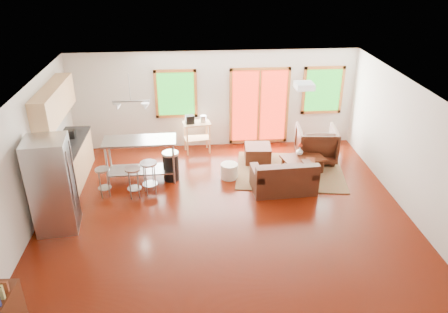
{
  "coord_description": "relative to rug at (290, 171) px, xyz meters",
  "views": [
    {
      "loc": [
        -0.63,
        -7.49,
        5.06
      ],
      "look_at": [
        0.0,
        0.3,
        1.2
      ],
      "focal_mm": 35.0,
      "sensor_mm": 36.0,
      "label": 1
    }
  ],
  "objects": [
    {
      "name": "window_left",
      "position": [
        -2.73,
        1.7,
        1.49
      ],
      "size": [
        1.1,
        0.05,
        1.3
      ],
      "color": "#155C15",
      "rests_on": "back_wall"
    },
    {
      "name": "ceiling",
      "position": [
        -1.73,
        -1.76,
        2.6
      ],
      "size": [
        7.5,
        7.0,
        0.02
      ],
      "primitive_type": "cube",
      "color": "silver",
      "rests_on": "ground"
    },
    {
      "name": "french_doors",
      "position": [
        -0.53,
        1.7,
        1.09
      ],
      "size": [
        1.6,
        0.05,
        2.1
      ],
      "color": "red",
      "rests_on": "back_wall"
    },
    {
      "name": "book",
      "position": [
        0.31,
        -0.21,
        0.54
      ],
      "size": [
        0.23,
        0.09,
        0.3
      ],
      "primitive_type": "imported",
      "rotation": [
        0.0,
        0.0,
        -0.29
      ],
      "color": "maroon",
      "rests_on": "coffee_table"
    },
    {
      "name": "floor",
      "position": [
        -1.73,
        -1.76,
        -0.02
      ],
      "size": [
        7.5,
        7.0,
        0.02
      ],
      "primitive_type": "cube",
      "color": "#3B0B02",
      "rests_on": "ground"
    },
    {
      "name": "trash_can",
      "position": [
        -2.87,
        -0.13,
        0.34
      ],
      "size": [
        0.41,
        0.41,
        0.7
      ],
      "rotation": [
        0.0,
        0.0,
        -0.09
      ],
      "color": "black",
      "rests_on": "floor"
    },
    {
      "name": "armchair",
      "position": [
        0.78,
        0.59,
        0.48
      ],
      "size": [
        1.04,
        0.99,
        0.99
      ],
      "primitive_type": "imported",
      "rotation": [
        0.0,
        0.0,
        3.05
      ],
      "color": "black",
      "rests_on": "floor"
    },
    {
      "name": "ceiling_flush",
      "position": [
        -0.13,
        -1.16,
        2.52
      ],
      "size": [
        0.35,
        0.35,
        0.12
      ],
      "primitive_type": "cube",
      "color": "white",
      "rests_on": "ceiling"
    },
    {
      "name": "cabinets",
      "position": [
        -5.21,
        -0.06,
        0.91
      ],
      "size": [
        0.64,
        2.24,
        2.3
      ],
      "color": "tan",
      "rests_on": "floor"
    },
    {
      "name": "bar_stool_b",
      "position": [
        -3.65,
        -0.88,
        0.52
      ],
      "size": [
        0.39,
        0.39,
        0.71
      ],
      "rotation": [
        0.0,
        0.0,
        0.2
      ],
      "color": "#B7BABC",
      "rests_on": "floor"
    },
    {
      "name": "ottoman",
      "position": [
        -0.7,
        0.63,
        0.2
      ],
      "size": [
        0.69,
        0.69,
        0.43
      ],
      "primitive_type": "cube",
      "rotation": [
        0.0,
        0.0,
        -0.07
      ],
      "color": "black",
      "rests_on": "floor"
    },
    {
      "name": "cup",
      "position": [
        -3.19,
        -0.06,
        0.99
      ],
      "size": [
        0.13,
        0.12,
        0.11
      ],
      "primitive_type": "imported",
      "rotation": [
        0.0,
        0.0,
        0.26
      ],
      "color": "silver",
      "rests_on": "island"
    },
    {
      "name": "left_wall",
      "position": [
        -5.49,
        -1.76,
        1.29
      ],
      "size": [
        0.02,
        7.0,
        2.6
      ],
      "primitive_type": "cube",
      "color": "beige",
      "rests_on": "ground"
    },
    {
      "name": "pouf",
      "position": [
        -1.5,
        -0.17,
        0.17
      ],
      "size": [
        0.51,
        0.51,
        0.36
      ],
      "primitive_type": "cylinder",
      "rotation": [
        0.0,
        0.0,
        0.28
      ],
      "color": "silver",
      "rests_on": "floor"
    },
    {
      "name": "bar_stool_c",
      "position": [
        -3.31,
        -0.74,
        0.56
      ],
      "size": [
        0.46,
        0.46,
        0.77
      ],
      "rotation": [
        0.0,
        0.0,
        0.31
      ],
      "color": "#B7BABC",
      "rests_on": "floor"
    },
    {
      "name": "refrigerator",
      "position": [
        -5.0,
        -1.9,
        0.93
      ],
      "size": [
        0.84,
        0.81,
        1.88
      ],
      "rotation": [
        0.0,
        0.0,
        0.11
      ],
      "color": "#B7BABC",
      "rests_on": "floor"
    },
    {
      "name": "loveseat",
      "position": [
        -0.34,
        -0.87,
        0.28
      ],
      "size": [
        1.44,
        0.87,
        0.75
      ],
      "rotation": [
        0.0,
        0.0,
        0.06
      ],
      "color": "black",
      "rests_on": "floor"
    },
    {
      "name": "kitchen_cart",
      "position": [
        -2.24,
        1.32,
        0.71
      ],
      "size": [
        0.75,
        0.55,
        1.05
      ],
      "rotation": [
        0.0,
        0.0,
        0.17
      ],
      "color": "tan",
      "rests_on": "floor"
    },
    {
      "name": "back_wall",
      "position": [
        -1.73,
        1.75,
        1.29
      ],
      "size": [
        7.5,
        0.02,
        2.6
      ],
      "primitive_type": "cube",
      "color": "beige",
      "rests_on": "ground"
    },
    {
      "name": "rug",
      "position": [
        0.0,
        0.0,
        0.0
      ],
      "size": [
        2.84,
        2.35,
        0.03
      ],
      "primitive_type": "cube",
      "rotation": [
        0.0,
        0.0,
        -0.16
      ],
      "color": "#4A633A",
      "rests_on": "floor"
    },
    {
      "name": "island",
      "position": [
        -3.54,
        -0.12,
        0.7
      ],
      "size": [
        1.65,
        0.69,
        1.04
      ],
      "rotation": [
        0.0,
        0.0,
        0.02
      ],
      "color": "#B7BABC",
      "rests_on": "floor"
    },
    {
      "name": "vase",
      "position": [
        0.24,
        0.12,
        0.5
      ],
      "size": [
        0.2,
        0.21,
        0.3
      ],
      "rotation": [
        0.0,
        0.0,
        -0.15
      ],
      "color": "silver",
      "rests_on": "coffee_table"
    },
    {
      "name": "front_wall",
      "position": [
        -1.73,
        -5.27,
        1.29
      ],
      "size": [
        7.5,
        0.02,
        2.6
      ],
      "primitive_type": "cube",
      "color": "beige",
      "rests_on": "ground"
    },
    {
      "name": "right_wall",
      "position": [
        2.03,
        -1.76,
        1.29
      ],
      "size": [
        0.02,
        7.0,
        2.6
      ],
      "primitive_type": "cube",
      "color": "beige",
      "rests_on": "ground"
    },
    {
      "name": "window_right",
      "position": [
        1.17,
        1.7,
        1.49
      ],
      "size": [
        1.1,
        0.05,
        1.3
      ],
      "color": "#155C15",
      "rests_on": "back_wall"
    },
    {
      "name": "bar_stool_a",
      "position": [
        -4.3,
        -0.78,
        0.49
      ],
      "size": [
        0.4,
        0.4,
        0.67
      ],
      "rotation": [
        0.0,
        0.0,
        0.29
      ],
      "color": "#B7BABC",
      "rests_on": "floor"
    },
    {
      "name": "pendant_light",
      "position": [
        -3.63,
        -0.26,
        1.88
      ],
      "size": [
        0.8,
        0.18,
        0.79
      ],
      "color": "gray",
      "rests_on": "ceiling"
    },
    {
      "name": "coffee_table",
      "position": [
        0.3,
        -0.03,
        0.33
      ],
      "size": [
        1.1,
        0.81,
        0.4
      ],
      "rotation": [
        0.0,
        0.0,
        0.23
      ],
      "color": "#3B180B",
      "rests_on": "floor"
    }
  ]
}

